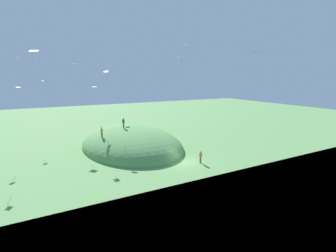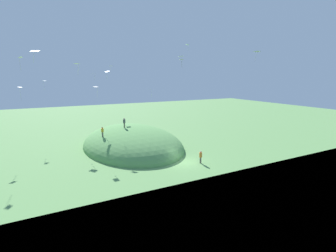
{
  "view_description": "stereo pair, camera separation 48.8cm",
  "coord_description": "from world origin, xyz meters",
  "px_view_note": "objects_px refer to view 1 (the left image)",
  "views": [
    {
      "loc": [
        -28.1,
        17.51,
        11.94
      ],
      "look_at": [
        0.74,
        2.03,
        5.34
      ],
      "focal_mm": 26.0,
      "sensor_mm": 36.0,
      "label": 1
    },
    {
      "loc": [
        -28.33,
        17.08,
        11.94
      ],
      "look_at": [
        0.74,
        2.03,
        5.34
      ],
      "focal_mm": 26.0,
      "sensor_mm": 36.0,
      "label": 2
    }
  ],
  "objects_px": {
    "person_walking_path": "(123,122)",
    "kite_13": "(75,64)",
    "kite_12": "(92,74)",
    "kite_2": "(95,88)",
    "kite_3": "(109,66)",
    "kite_11": "(34,51)",
    "person_near_shore": "(201,155)",
    "kite_4": "(257,52)",
    "kite_8": "(150,90)",
    "kite_7": "(181,60)",
    "kite_1": "(180,57)",
    "kite_0": "(186,45)",
    "kite_6": "(19,59)",
    "kite_9": "(106,72)",
    "kite_10": "(18,89)",
    "person_on_hilltop": "(102,131)",
    "kite_5": "(43,82)"
  },
  "relations": [
    {
      "from": "kite_4",
      "to": "kite_8",
      "type": "distance_m",
      "value": 25.37
    },
    {
      "from": "person_walking_path",
      "to": "kite_7",
      "type": "bearing_deg",
      "value": 16.5
    },
    {
      "from": "kite_11",
      "to": "kite_13",
      "type": "height_order",
      "value": "kite_11"
    },
    {
      "from": "person_near_shore",
      "to": "kite_13",
      "type": "bearing_deg",
      "value": 173.61
    },
    {
      "from": "kite_11",
      "to": "kite_12",
      "type": "xyz_separation_m",
      "value": [
        5.61,
        -8.35,
        -2.79
      ]
    },
    {
      "from": "kite_1",
      "to": "kite_13",
      "type": "distance_m",
      "value": 20.71
    },
    {
      "from": "kite_12",
      "to": "kite_1",
      "type": "bearing_deg",
      "value": -128.35
    },
    {
      "from": "kite_5",
      "to": "kite_13",
      "type": "bearing_deg",
      "value": -107.17
    },
    {
      "from": "person_walking_path",
      "to": "kite_0",
      "type": "xyz_separation_m",
      "value": [
        1.46,
        -13.31,
        13.42
      ]
    },
    {
      "from": "kite_2",
      "to": "kite_3",
      "type": "height_order",
      "value": "kite_3"
    },
    {
      "from": "kite_4",
      "to": "kite_6",
      "type": "xyz_separation_m",
      "value": [
        20.71,
        27.92,
        -0.48
      ]
    },
    {
      "from": "kite_1",
      "to": "person_near_shore",
      "type": "bearing_deg",
      "value": 175.13
    },
    {
      "from": "kite_0",
      "to": "kite_4",
      "type": "distance_m",
      "value": 17.32
    },
    {
      "from": "person_on_hilltop",
      "to": "kite_2",
      "type": "height_order",
      "value": "kite_2"
    },
    {
      "from": "person_near_shore",
      "to": "kite_3",
      "type": "height_order",
      "value": "kite_3"
    },
    {
      "from": "kite_2",
      "to": "kite_6",
      "type": "distance_m",
      "value": 12.0
    },
    {
      "from": "person_on_hilltop",
      "to": "kite_6",
      "type": "relative_size",
      "value": 0.72
    },
    {
      "from": "person_walking_path",
      "to": "kite_2",
      "type": "distance_m",
      "value": 8.33
    },
    {
      "from": "kite_6",
      "to": "kite_0",
      "type": "bearing_deg",
      "value": -97.39
    },
    {
      "from": "kite_7",
      "to": "kite_4",
      "type": "bearing_deg",
      "value": -128.62
    },
    {
      "from": "kite_8",
      "to": "kite_0",
      "type": "bearing_deg",
      "value": -147.47
    },
    {
      "from": "kite_12",
      "to": "kite_13",
      "type": "bearing_deg",
      "value": 13.93
    },
    {
      "from": "kite_2",
      "to": "kite_1",
      "type": "bearing_deg",
      "value": -135.24
    },
    {
      "from": "kite_1",
      "to": "kite_3",
      "type": "bearing_deg",
      "value": 16.09
    },
    {
      "from": "kite_0",
      "to": "kite_7",
      "type": "bearing_deg",
      "value": 144.79
    },
    {
      "from": "kite_6",
      "to": "kite_3",
      "type": "bearing_deg",
      "value": -60.76
    },
    {
      "from": "kite_4",
      "to": "kite_8",
      "type": "xyz_separation_m",
      "value": [
        24.22,
        4.67,
        -5.9
      ]
    },
    {
      "from": "kite_12",
      "to": "kite_6",
      "type": "bearing_deg",
      "value": 80.18
    },
    {
      "from": "person_on_hilltop",
      "to": "kite_13",
      "type": "distance_m",
      "value": 15.59
    },
    {
      "from": "person_walking_path",
      "to": "kite_13",
      "type": "xyz_separation_m",
      "value": [
        9.97,
        5.69,
        9.79
      ]
    },
    {
      "from": "person_walking_path",
      "to": "kite_9",
      "type": "distance_m",
      "value": 9.84
    },
    {
      "from": "kite_0",
      "to": "kite_12",
      "type": "relative_size",
      "value": 1.01
    },
    {
      "from": "person_walking_path",
      "to": "kite_12",
      "type": "relative_size",
      "value": 1.42
    },
    {
      "from": "kite_9",
      "to": "kite_10",
      "type": "bearing_deg",
      "value": 89.06
    },
    {
      "from": "kite_6",
      "to": "kite_11",
      "type": "distance_m",
      "value": 7.74
    },
    {
      "from": "kite_10",
      "to": "kite_11",
      "type": "relative_size",
      "value": 1.25
    },
    {
      "from": "person_walking_path",
      "to": "kite_13",
      "type": "relative_size",
      "value": 0.8
    },
    {
      "from": "kite_3",
      "to": "kite_4",
      "type": "distance_m",
      "value": 32.03
    },
    {
      "from": "person_near_shore",
      "to": "kite_3",
      "type": "relative_size",
      "value": 1.07
    },
    {
      "from": "kite_12",
      "to": "kite_13",
      "type": "distance_m",
      "value": 7.17
    },
    {
      "from": "person_near_shore",
      "to": "kite_12",
      "type": "height_order",
      "value": "kite_12"
    },
    {
      "from": "person_walking_path",
      "to": "kite_11",
      "type": "bearing_deg",
      "value": -93.63
    },
    {
      "from": "kite_8",
      "to": "kite_10",
      "type": "relative_size",
      "value": 0.76
    },
    {
      "from": "kite_0",
      "to": "kite_8",
      "type": "height_order",
      "value": "kite_0"
    },
    {
      "from": "person_walking_path",
      "to": "kite_4",
      "type": "bearing_deg",
      "value": 26.24
    },
    {
      "from": "kite_6",
      "to": "kite_13",
      "type": "bearing_deg",
      "value": -60.86
    },
    {
      "from": "kite_0",
      "to": "kite_3",
      "type": "height_order",
      "value": "kite_0"
    },
    {
      "from": "kite_5",
      "to": "kite_10",
      "type": "xyz_separation_m",
      "value": [
        -6.42,
        3.64,
        -0.92
      ]
    },
    {
      "from": "person_walking_path",
      "to": "kite_6",
      "type": "bearing_deg",
      "value": -123.69
    },
    {
      "from": "kite_7",
      "to": "kite_11",
      "type": "relative_size",
      "value": 0.71
    }
  ]
}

